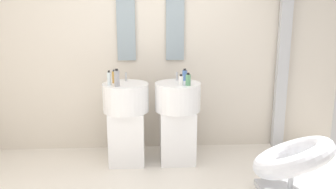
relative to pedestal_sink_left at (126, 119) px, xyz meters
The scene contains 13 objects.
rear_partition 0.97m from the pedestal_sink_left, 60.30° to the left, with size 4.80×0.10×2.60m, color beige.
pedestal_sink_left is the anchor object (origin of this frame).
pedestal_sink_right 0.59m from the pedestal_sink_left, ahead, with size 0.52×0.52×1.04m.
vanity_mirror_left 1.08m from the pedestal_sink_left, 90.00° to the left, with size 0.22×0.03×0.74m, color #8C9EA8.
vanity_mirror_right 1.23m from the pedestal_sink_left, 37.16° to the left, with size 0.22×0.03×0.74m, color #8C9EA8.
shower_column 2.04m from the pedestal_sink_left, 11.63° to the left, with size 0.49×0.24×2.05m.
lounge_chair 1.84m from the pedestal_sink_left, 28.86° to the right, with size 1.09×1.09×0.65m.
soap_bottle_grey 0.52m from the pedestal_sink_left, 121.66° to the right, with size 0.06×0.06×0.19m.
soap_bottle_white 0.78m from the pedestal_sink_left, 11.60° to the right, with size 0.05×0.05×0.12m.
soap_bottle_clear 0.52m from the pedestal_sink_left, 156.48° to the right, with size 0.04×0.04×0.16m.
soap_bottle_green 0.85m from the pedestal_sink_left, 11.16° to the right, with size 0.06×0.06×0.14m.
soap_bottle_amber 0.50m from the pedestal_sink_left, 162.98° to the left, with size 0.04×0.04×0.15m.
soap_bottle_blue 0.84m from the pedestal_sink_left, 11.81° to the left, with size 0.06×0.06×0.14m.
Camera 1 is at (-0.05, -2.84, 1.77)m, focal length 38.61 mm.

